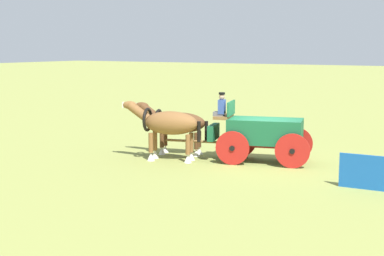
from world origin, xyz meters
TOP-DOWN VIEW (x-y plane):
  - ground_plane at (0.00, 0.00)m, footprint 220.00×220.00m
  - show_wagon at (0.15, 0.05)m, footprint 5.80×2.62m
  - draft_horse_near at (3.43, 1.63)m, footprint 3.13×1.47m
  - draft_horse_off at (3.80, 0.38)m, footprint 3.08×1.38m

SIDE VIEW (x-z plane):
  - ground_plane at x=0.00m, z-range 0.00..0.00m
  - show_wagon at x=0.15m, z-range -0.18..2.52m
  - draft_horse_off at x=3.80m, z-range 0.21..2.34m
  - draft_horse_near at x=3.43m, z-range 0.27..2.58m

